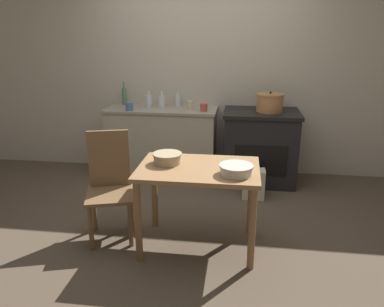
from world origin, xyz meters
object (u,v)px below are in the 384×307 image
Objects in this scene: stock_pot at (270,103)px; bottle_left at (178,100)px; cup_center_right at (129,107)px; cup_center at (190,105)px; bottle_center_left at (162,101)px; bottle_far_left at (149,101)px; work_table at (198,180)px; stove at (260,146)px; chair at (110,184)px; cup_mid_right at (204,107)px; mixing_bowl_large at (236,169)px; flour_sack at (253,184)px; bottle_mid_left at (124,96)px; mixing_bowl_small at (167,158)px.

stock_pot is 1.67× the size of bottle_left.
cup_center is at bearing 13.36° from cup_center_right.
bottle_far_left is at bearing -168.05° from bottle_center_left.
stove is at bearing 70.17° from work_table.
chair is at bearing -134.73° from stock_pot.
chair is at bearing -108.80° from cup_center.
cup_mid_right is at bearing -39.86° from bottle_left.
mixing_bowl_large is 2.10m from bottle_far_left.
mixing_bowl_large is at bearing -101.64° from stock_pot.
work_table is 1.54m from cup_mid_right.
bottle_far_left is at bearing 168.57° from cup_mid_right.
cup_center reaches higher than chair.
mixing_bowl_large is at bearing -67.96° from bottle_left.
bottle_left is 0.47m from cup_mid_right.
stove is 3.34× the size of mixing_bowl_large.
stove is 0.60m from flour_sack.
cup_mid_right is at bearing 104.45° from mixing_bowl_large.
cup_center_right reaches higher than mixing_bowl_large.
stock_pot is at bearing -3.29° from bottle_far_left.
work_table is 1.84m from bottle_center_left.
flour_sack is 2.00m from bottle_mid_left.
work_table is at bearing -11.77° from mixing_bowl_small.
bottle_far_left is 0.53m from cup_center.
mixing_bowl_small is 1.17× the size of bottle_center_left.
bottle_mid_left reaches higher than bottle_center_left.
work_table is at bearing -54.99° from cup_center_right.
work_table is at bearing 157.72° from mixing_bowl_large.
cup_center_right is (-0.73, 1.37, 0.15)m from mixing_bowl_small.
work_table is 3.99× the size of mixing_bowl_small.
bottle_far_left is (-1.47, 0.08, -0.03)m from stock_pot.
stock_pot is 1.55× the size of bottle_far_left.
cup_center is 1.14× the size of cup_mid_right.
bottle_left is 1.83× the size of cup_center.
work_table is at bearing -115.23° from flour_sack.
bottle_far_left is 0.29m from cup_center_right.
bottle_mid_left reaches higher than cup_mid_right.
mixing_bowl_small is 1.55m from cup_center.
flour_sack is 1.39m from mixing_bowl_small.
flour_sack is 1.46m from bottle_left.
bottle_mid_left is 3.15× the size of cup_mid_right.
bottle_far_left is at bearing 177.18° from stove.
bottle_mid_left is 2.76× the size of cup_center.
stock_pot is at bearing 78.36° from mixing_bowl_large.
flour_sack is 1.15× the size of bottle_mid_left.
chair is 1.81m from bottle_mid_left.
stove is at bearing 81.98° from flour_sack.
bottle_left reaches higher than cup_center_right.
bottle_far_left is at bearing 176.71° from stock_pot.
bottle_mid_left is at bearing 117.42° from mixing_bowl_small.
stock_pot is 3.33× the size of cup_center_right.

